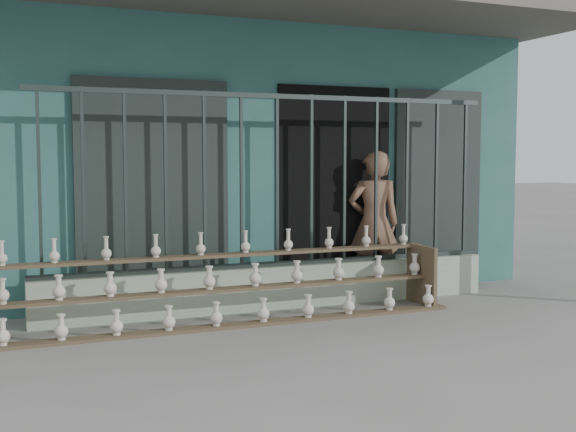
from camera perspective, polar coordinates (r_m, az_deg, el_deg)
name	(u,v)px	position (r m, az deg, el deg)	size (l,w,h in m)	color
ground	(330,336)	(6.53, 3.38, -9.46)	(60.00, 60.00, 0.00)	slate
workshop_building	(202,155)	(10.31, -6.83, 4.80)	(7.40, 6.60, 3.21)	#2A5A57
parapet_wall	(277,287)	(7.64, -0.86, -5.63)	(5.00, 0.20, 0.45)	#9EB198
security_fence	(277,181)	(7.52, -0.87, 2.82)	(5.00, 0.04, 1.80)	#283330
shelf_rack	(232,285)	(7.03, -4.42, -5.46)	(4.50, 0.68, 0.85)	brown
elderly_woman	(374,223)	(8.37, 6.81, -0.58)	(0.61, 0.40, 1.66)	brown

